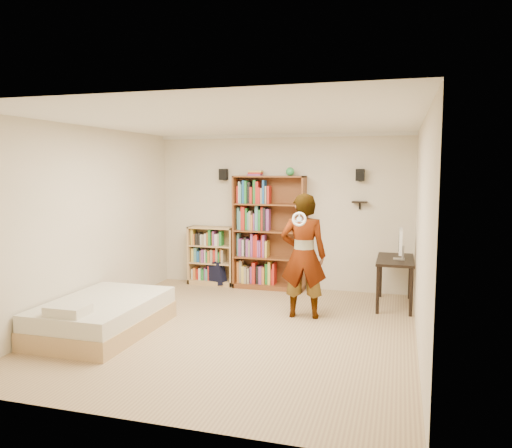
{
  "coord_description": "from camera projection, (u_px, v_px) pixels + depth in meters",
  "views": [
    {
      "loc": [
        2.0,
        -6.03,
        2.11
      ],
      "look_at": [
        0.08,
        0.6,
        1.34
      ],
      "focal_mm": 35.0,
      "sensor_mm": 36.0,
      "label": 1
    }
  ],
  "objects": [
    {
      "name": "daybed",
      "position": [
        103.0,
        312.0,
        6.41
      ],
      "size": [
        1.2,
        1.84,
        0.54
      ],
      "primitive_type": null,
      "color": "silver",
      "rests_on": "ground"
    },
    {
      "name": "tall_bookshelf",
      "position": [
        269.0,
        233.0,
        8.7
      ],
      "size": [
        1.25,
        0.36,
        1.98
      ],
      "primitive_type": null,
      "color": "brown",
      "rests_on": "ground"
    },
    {
      "name": "person",
      "position": [
        303.0,
        256.0,
        7.02
      ],
      "size": [
        0.69,
        0.5,
        1.77
      ],
      "primitive_type": "imported",
      "rotation": [
        0.0,
        0.0,
        3.26
      ],
      "color": "black",
      "rests_on": "ground"
    },
    {
      "name": "ground",
      "position": [
        238.0,
        330.0,
        6.55
      ],
      "size": [
        4.5,
        5.0,
        0.01
      ],
      "primitive_type": "cube",
      "color": "tan",
      "rests_on": "ground"
    },
    {
      "name": "navy_bag",
      "position": [
        217.0,
        274.0,
        9.02
      ],
      "size": [
        0.36,
        0.28,
        0.43
      ],
      "primitive_type": null,
      "rotation": [
        0.0,
        0.0,
        -0.28
      ],
      "color": "black",
      "rests_on": "ground"
    },
    {
      "name": "wii_wheel",
      "position": [
        299.0,
        219.0,
        6.65
      ],
      "size": [
        0.2,
        0.07,
        0.2
      ],
      "primitive_type": "torus",
      "rotation": [
        1.36,
        0.0,
        0.0
      ],
      "color": "white",
      "rests_on": "person"
    },
    {
      "name": "crown_molding",
      "position": [
        237.0,
        123.0,
        6.25
      ],
      "size": [
        4.5,
        5.0,
        0.06
      ],
      "color": "silver",
      "rests_on": "room_shell"
    },
    {
      "name": "speaker_left",
      "position": [
        224.0,
        174.0,
        8.91
      ],
      "size": [
        0.14,
        0.12,
        0.2
      ],
      "primitive_type": "cube",
      "color": "black",
      "rests_on": "room_shell"
    },
    {
      "name": "low_bookshelf",
      "position": [
        212.0,
        256.0,
        9.07
      ],
      "size": [
        0.84,
        0.32,
        1.05
      ],
      "primitive_type": null,
      "color": "#D6B373",
      "rests_on": "ground"
    },
    {
      "name": "speaker_right",
      "position": [
        360.0,
        175.0,
        8.24
      ],
      "size": [
        0.14,
        0.12,
        0.2
      ],
      "primitive_type": "cube",
      "color": "black",
      "rests_on": "room_shell"
    },
    {
      "name": "computer_desk",
      "position": [
        395.0,
        282.0,
        7.64
      ],
      "size": [
        0.54,
        1.09,
        0.74
      ],
      "primitive_type": null,
      "color": "black",
      "rests_on": "ground"
    },
    {
      "name": "room_shell",
      "position": [
        237.0,
        196.0,
        6.35
      ],
      "size": [
        4.52,
        5.02,
        2.71
      ],
      "color": "beige",
      "rests_on": "ground"
    },
    {
      "name": "wall_shelf",
      "position": [
        360.0,
        202.0,
        8.3
      ],
      "size": [
        0.25,
        0.16,
        0.02
      ],
      "primitive_type": "cube",
      "color": "black",
      "rests_on": "room_shell"
    },
    {
      "name": "imac",
      "position": [
        399.0,
        244.0,
        7.5
      ],
      "size": [
        0.09,
        0.46,
        0.46
      ],
      "primitive_type": null,
      "rotation": [
        0.0,
        0.0,
        -0.01
      ],
      "color": "white",
      "rests_on": "computer_desk"
    }
  ]
}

